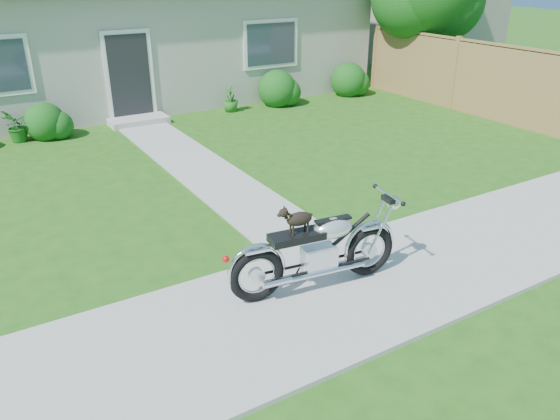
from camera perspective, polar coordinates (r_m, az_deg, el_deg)
The scene contains 9 objects.
ground at distance 7.84m, azimuth 16.75°, elevation -4.40°, with size 80.00×80.00×0.00m, color #235114.
sidewalk at distance 7.83m, azimuth 16.77°, elevation -4.27°, with size 24.00×2.20×0.04m, color #9E9B93.
walkway at distance 10.82m, azimuth -8.63°, elevation 4.57°, with size 1.20×8.00×0.03m, color #9E9B93.
house at distance 17.35m, azimuth -13.95°, elevation 18.88°, with size 12.60×7.03×4.50m.
fence at distance 15.70m, azimuth 17.79°, elevation 13.42°, with size 0.12×6.62×1.90m.
shrub_row at distance 14.75m, azimuth -5.28°, elevation 11.72°, with size 11.18×1.06×1.06m.
potted_plant_left at distance 13.46m, azimuth -25.69°, elevation 7.93°, with size 0.65×0.57×0.73m, color #195616.
potted_plant_right at distance 14.83m, azimuth -5.20°, elevation 11.54°, with size 0.40×0.40×0.71m, color #20641B.
motorcycle_with_dog at distance 6.50m, azimuth 4.12°, elevation -4.18°, with size 2.22×0.64×1.12m.
Camera 1 is at (-5.33, -4.45, 3.65)m, focal length 35.00 mm.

